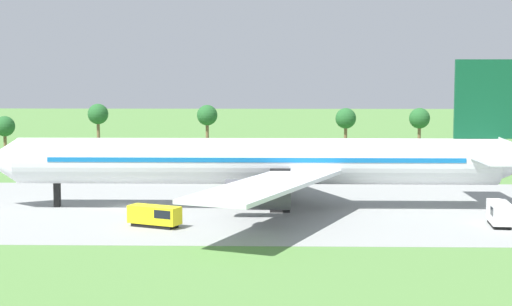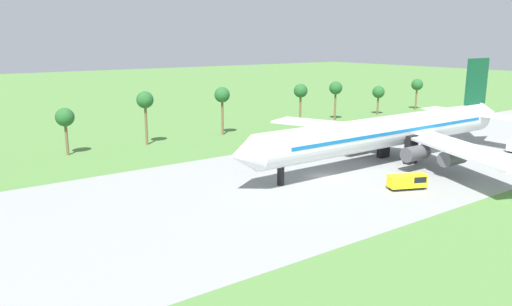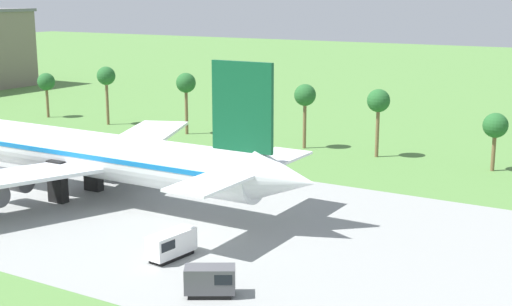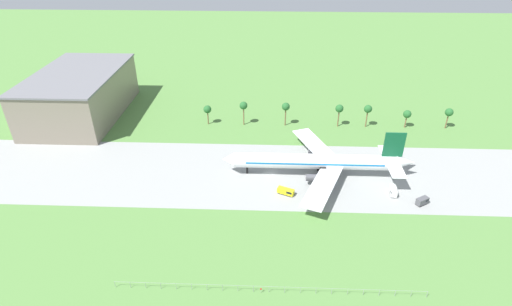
% 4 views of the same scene
% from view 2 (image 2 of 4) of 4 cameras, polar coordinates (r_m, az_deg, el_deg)
% --- Properties ---
extents(ground_plane, '(600.00, 600.00, 0.00)m').
position_cam_2_polar(ground_plane, '(82.91, 7.65, -2.70)').
color(ground_plane, '#517F3D').
extents(taxiway_strip, '(320.00, 44.00, 0.02)m').
position_cam_2_polar(taxiway_strip, '(82.91, 7.65, -2.69)').
color(taxiway_strip, gray).
rests_on(taxiway_strip, ground_plane).
extents(jet_airliner, '(70.49, 56.67, 18.23)m').
position_cam_2_polar(jet_airliner, '(94.52, 15.44, 2.45)').
color(jet_airliner, white).
rests_on(jet_airliner, ground_plane).
extents(baggage_tug, '(6.10, 4.15, 2.29)m').
position_cam_2_polar(baggage_tug, '(78.52, 17.02, -3.11)').
color(baggage_tug, black).
rests_on(baggage_tug, ground_plane).
extents(palm_tree_row, '(112.43, 3.60, 11.43)m').
position_cam_2_polar(palm_tree_row, '(128.12, 3.39, 6.66)').
color(palm_tree_row, brown).
rests_on(palm_tree_row, ground_plane).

